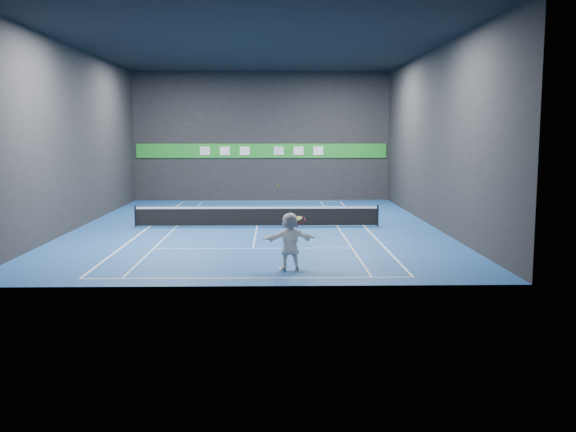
{
  "coord_description": "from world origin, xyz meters",
  "views": [
    {
      "loc": [
        0.9,
        -32.55,
        4.73
      ],
      "look_at": [
        1.43,
        -7.57,
        1.5
      ],
      "focal_mm": 40.0,
      "sensor_mm": 36.0,
      "label": 1
    }
  ],
  "objects_px": {
    "tennis_ball": "(278,185)",
    "player": "(290,241)",
    "tennis_net": "(257,216)",
    "tennis_racket": "(300,221)"
  },
  "relations": [
    {
      "from": "player",
      "to": "tennis_net",
      "type": "height_order",
      "value": "player"
    },
    {
      "from": "player",
      "to": "tennis_net",
      "type": "relative_size",
      "value": 0.16
    },
    {
      "from": "player",
      "to": "tennis_ball",
      "type": "distance_m",
      "value": 1.98
    },
    {
      "from": "tennis_net",
      "to": "tennis_racket",
      "type": "distance_m",
      "value": 10.8
    },
    {
      "from": "tennis_net",
      "to": "tennis_racket",
      "type": "xyz_separation_m",
      "value": [
        1.8,
        -10.59,
        1.16
      ]
    },
    {
      "from": "tennis_net",
      "to": "tennis_ball",
      "type": "bearing_deg",
      "value": -84.51
    },
    {
      "from": "player",
      "to": "tennis_net",
      "type": "bearing_deg",
      "value": -94.68
    },
    {
      "from": "tennis_net",
      "to": "player",
      "type": "bearing_deg",
      "value": -82.36
    },
    {
      "from": "player",
      "to": "tennis_ball",
      "type": "xyz_separation_m",
      "value": [
        -0.41,
        0.02,
        1.94
      ]
    },
    {
      "from": "tennis_ball",
      "to": "player",
      "type": "bearing_deg",
      "value": -2.29
    }
  ]
}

